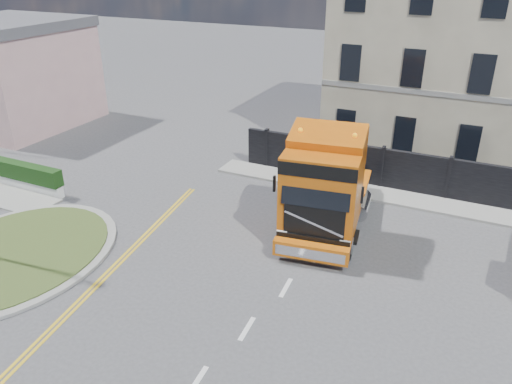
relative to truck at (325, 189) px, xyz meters
The scene contains 7 objects.
ground 5.05m from the truck, 128.60° to the right, with size 120.00×120.00×0.00m, color #424244.
traffic_island 12.07m from the truck, 146.17° to the right, with size 6.80×6.80×0.17m.
seaside_bldg_pink 23.54m from the truck, 166.82° to the left, with size 8.00×8.00×6.00m, color #CDA2A0.
hoarding_fence 6.56m from the truck, 55.77° to the left, with size 18.80×0.25×2.00m.
georgian_building 13.77m from the truck, 76.46° to the left, with size 12.30×10.30×12.80m.
pavement_far 5.76m from the truck, 55.24° to the left, with size 20.00×1.60×0.12m, color gray.
truck is the anchor object (origin of this frame).
Camera 1 is at (7.95, -13.34, 10.25)m, focal length 35.00 mm.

